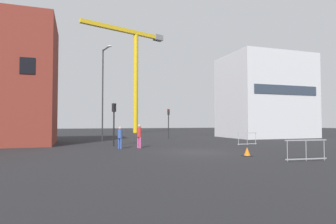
% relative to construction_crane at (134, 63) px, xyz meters
% --- Properties ---
extents(ground, '(160.00, 160.00, 0.00)m').
position_rel_construction_crane_xyz_m(ground, '(-2.87, -35.40, -13.34)').
color(ground, black).
extents(office_block, '(10.78, 8.16, 10.78)m').
position_rel_construction_crane_xyz_m(office_block, '(13.52, -20.96, -7.95)').
color(office_block, silver).
rests_on(office_block, ground).
extents(construction_crane, '(16.44, 6.38, 19.71)m').
position_rel_construction_crane_xyz_m(construction_crane, '(0.00, 0.00, 0.00)').
color(construction_crane, gold).
rests_on(construction_crane, ground).
extents(streetlamp_tall, '(0.75, 2.13, 9.50)m').
position_rel_construction_crane_xyz_m(streetlamp_tall, '(-7.83, -23.26, -7.82)').
color(streetlamp_tall, '#2D2D30').
rests_on(streetlamp_tall, ground).
extents(traffic_light_far, '(0.37, 0.37, 3.54)m').
position_rel_construction_crane_xyz_m(traffic_light_far, '(-7.48, -28.88, -10.93)').
color(traffic_light_far, black).
rests_on(traffic_light_far, ground).
extents(traffic_light_crosswalk, '(0.27, 0.38, 3.57)m').
position_rel_construction_crane_xyz_m(traffic_light_crosswalk, '(0.12, -20.43, -10.92)').
color(traffic_light_crosswalk, '#232326').
rests_on(traffic_light_crosswalk, ground).
extents(pedestrian_walking, '(0.34, 0.34, 1.80)m').
position_rel_construction_crane_xyz_m(pedestrian_walking, '(-5.89, -31.40, -12.29)').
color(pedestrian_walking, '#D14C8C').
rests_on(pedestrian_walking, ground).
extents(pedestrian_waiting, '(0.34, 0.34, 1.64)m').
position_rel_construction_crane_xyz_m(pedestrian_waiting, '(-7.36, -31.45, -12.39)').
color(pedestrian_waiting, '#33519E').
rests_on(pedestrian_waiting, ground).
extents(safety_barrier_right_run, '(2.40, 0.29, 1.08)m').
position_rel_construction_crane_xyz_m(safety_barrier_right_run, '(0.61, -41.04, -12.78)').
color(safety_barrier_right_run, gray).
rests_on(safety_barrier_right_run, ground).
extents(safety_barrier_mid_span, '(1.99, 0.18, 1.08)m').
position_rel_construction_crane_xyz_m(safety_barrier_mid_span, '(3.62, -31.48, -12.78)').
color(safety_barrier_mid_span, '#9EA0A5').
rests_on(safety_barrier_mid_span, ground).
extents(traffic_cone_striped, '(0.51, 0.51, 0.52)m').
position_rel_construction_crane_xyz_m(traffic_cone_striped, '(-1.03, -38.32, -13.10)').
color(traffic_cone_striped, black).
rests_on(traffic_cone_striped, ground).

